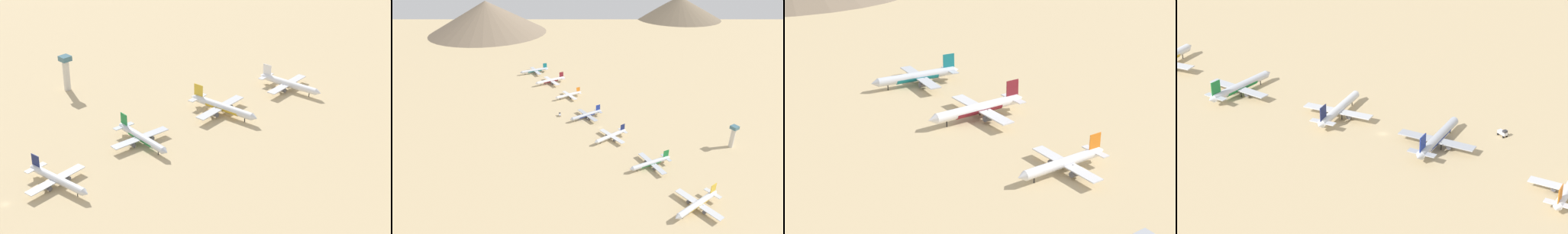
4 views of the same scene
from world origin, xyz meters
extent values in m
cylinder|color=silver|center=(-10.52, -221.30, 5.19)|extent=(44.69, 7.93, 4.69)
cone|color=silver|center=(13.62, -223.07, 5.19)|extent=(4.28, 4.88, 4.60)
cone|color=silver|center=(-34.42, -219.55, 5.19)|extent=(3.76, 4.47, 4.22)
cube|color=#14727F|center=(-29.99, -219.87, 10.68)|extent=(6.81, 0.93, 8.65)
cube|color=#B6BBC5|center=(-30.73, -219.82, 5.66)|extent=(5.03, 15.07, 0.44)
cube|color=#B6BBC5|center=(-12.37, -221.16, 4.37)|extent=(9.23, 42.34, 0.56)
cylinder|color=#4C4C54|center=(-10.84, -213.84, 2.67)|extent=(5.38, 3.21, 2.84)
cylinder|color=#4C4C54|center=(-11.93, -228.63, 2.67)|extent=(5.38, 3.21, 2.84)
cylinder|color=black|center=(6.33, -222.53, 2.36)|extent=(0.54, 0.54, 4.72)
cylinder|color=black|center=(-13.37, -217.87, 2.36)|extent=(0.54, 0.54, 4.72)
cylinder|color=black|center=(-13.84, -224.28, 2.36)|extent=(0.54, 0.54, 4.72)
cylinder|color=#14727F|center=(-10.52, -221.30, 4.84)|extent=(24.74, 6.48, 4.70)
cylinder|color=white|center=(-12.39, -162.57, 5.35)|extent=(45.95, 5.83, 4.84)
cone|color=white|center=(12.57, -162.03, 5.35)|extent=(4.18, 4.83, 4.74)
cone|color=white|center=(-37.10, -163.10, 5.35)|extent=(3.66, 4.43, 4.36)
cube|color=maroon|center=(-32.51, -163.01, 11.02)|extent=(7.01, 0.60, 8.92)
cube|color=silver|center=(-33.28, -163.02, 5.83)|extent=(4.41, 15.37, 0.46)
cube|color=silver|center=(-14.30, -162.61, 4.50)|extent=(7.30, 43.44, 0.57)
cylinder|color=#4C4C54|center=(-13.45, -154.95, 2.75)|extent=(5.41, 3.04, 2.93)
cylinder|color=#4C4C54|center=(-13.12, -170.23, 2.75)|extent=(5.41, 3.04, 2.93)
cylinder|color=black|center=(5.03, -162.19, 2.43)|extent=(0.56, 0.56, 4.87)
cylinder|color=black|center=(-15.65, -159.33, 2.43)|extent=(0.56, 0.56, 4.87)
cylinder|color=black|center=(-15.50, -165.95, 2.43)|extent=(0.56, 0.56, 4.87)
cylinder|color=maroon|center=(-12.39, -162.57, 4.99)|extent=(25.32, 5.39, 4.85)
cylinder|color=white|center=(-9.89, -98.27, 4.38)|extent=(37.62, 4.61, 3.96)
cone|color=white|center=(10.55, -97.92, 4.38)|extent=(3.40, 3.94, 3.88)
cone|color=white|center=(-30.12, -98.62, 4.38)|extent=(2.98, 3.62, 3.57)
cube|color=orange|center=(-26.37, -98.55, 9.02)|extent=(5.74, 0.46, 7.30)
cube|color=silver|center=(-27.00, -98.56, 4.78)|extent=(3.55, 12.57, 0.38)
cube|color=silver|center=(-11.46, -98.30, 3.69)|extent=(5.83, 35.55, 0.47)
cylinder|color=#4C4C54|center=(-10.73, -92.02, 2.25)|extent=(4.42, 2.47, 2.40)
cylinder|color=#4C4C54|center=(-10.51, -104.54, 2.25)|extent=(4.42, 2.47, 2.40)
cylinder|color=black|center=(4.38, -98.02, 1.99)|extent=(0.46, 0.46, 3.98)
cylinder|color=black|center=(-12.55, -95.60, 1.99)|extent=(0.46, 0.46, 3.98)
cylinder|color=black|center=(-12.45, -101.03, 1.99)|extent=(0.46, 0.46, 3.98)
camera|label=1|loc=(279.07, -143.34, 199.40)|focal=62.37mm
camera|label=2|loc=(196.89, 288.63, 194.46)|focal=30.28mm
camera|label=3|loc=(130.36, 57.64, 109.12)|focal=55.07mm
camera|label=4|loc=(-289.68, -160.99, 170.83)|focal=67.90mm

